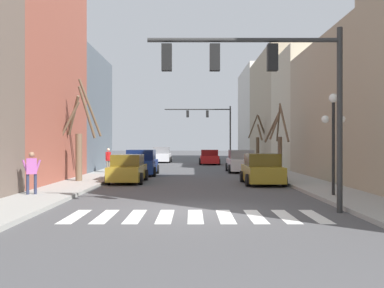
{
  "coord_description": "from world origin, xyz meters",
  "views": [
    {
      "loc": [
        -0.1,
        -14.51,
        2.19
      ],
      "look_at": [
        -0.15,
        29.39,
        2.12
      ],
      "focal_mm": 42.0,
      "sensor_mm": 36.0,
      "label": 1
    }
  ],
  "objects_px": {
    "street_lamp_right_corner": "(334,123)",
    "car_driving_toward_lane": "(210,158)",
    "street_tree_right_far": "(80,139)",
    "car_parked_left_far": "(242,162)",
    "pedestrian_near_right_corner": "(109,158)",
    "traffic_signal_far": "(212,121)",
    "car_parked_right_far": "(142,163)",
    "car_parked_left_mid": "(162,155)",
    "car_driving_away_lane": "(128,169)",
    "street_tree_right_near": "(279,142)",
    "car_parked_right_mid": "(263,170)",
    "pedestrian_on_right_sidewalk": "(32,169)",
    "street_tree_right_mid": "(259,142)",
    "traffic_signal_near": "(267,76)"
  },
  "relations": [
    {
      "from": "car_parked_left_far",
      "to": "car_driving_away_lane",
      "type": "bearing_deg",
      "value": 140.49
    },
    {
      "from": "car_driving_toward_lane",
      "to": "car_parked_left_mid",
      "type": "height_order",
      "value": "car_parked_left_mid"
    },
    {
      "from": "car_parked_right_mid",
      "to": "car_driving_toward_lane",
      "type": "bearing_deg",
      "value": 5.0
    },
    {
      "from": "traffic_signal_far",
      "to": "car_driving_toward_lane",
      "type": "distance_m",
      "value": 9.19
    },
    {
      "from": "car_parked_left_far",
      "to": "pedestrian_on_right_sidewalk",
      "type": "relative_size",
      "value": 2.52
    },
    {
      "from": "street_lamp_right_corner",
      "to": "traffic_signal_far",
      "type": "bearing_deg",
      "value": 95.06
    },
    {
      "from": "street_tree_right_near",
      "to": "car_parked_right_far",
      "type": "bearing_deg",
      "value": 169.18
    },
    {
      "from": "street_tree_right_far",
      "to": "street_lamp_right_corner",
      "type": "bearing_deg",
      "value": -30.38
    },
    {
      "from": "car_parked_right_far",
      "to": "car_driving_away_lane",
      "type": "xyz_separation_m",
      "value": [
        -0.12,
        -5.72,
        -0.08
      ]
    },
    {
      "from": "traffic_signal_near",
      "to": "traffic_signal_far",
      "type": "distance_m",
      "value": 40.38
    },
    {
      "from": "pedestrian_on_right_sidewalk",
      "to": "car_parked_left_mid",
      "type": "bearing_deg",
      "value": 63.82
    },
    {
      "from": "car_parked_left_mid",
      "to": "street_tree_right_mid",
      "type": "height_order",
      "value": "street_tree_right_mid"
    },
    {
      "from": "pedestrian_on_right_sidewalk",
      "to": "street_tree_right_mid",
      "type": "bearing_deg",
      "value": 42.66
    },
    {
      "from": "car_driving_toward_lane",
      "to": "car_driving_away_lane",
      "type": "height_order",
      "value": "car_driving_away_lane"
    },
    {
      "from": "street_tree_right_near",
      "to": "car_driving_away_lane",
      "type": "bearing_deg",
      "value": -156.67
    },
    {
      "from": "street_tree_right_near",
      "to": "traffic_signal_near",
      "type": "bearing_deg",
      "value": -102.36
    },
    {
      "from": "car_parked_left_far",
      "to": "street_tree_right_mid",
      "type": "height_order",
      "value": "street_tree_right_mid"
    },
    {
      "from": "car_parked_left_far",
      "to": "pedestrian_near_right_corner",
      "type": "xyz_separation_m",
      "value": [
        -9.64,
        -2.24,
        0.37
      ]
    },
    {
      "from": "street_tree_right_far",
      "to": "street_tree_right_mid",
      "type": "bearing_deg",
      "value": 57.21
    },
    {
      "from": "car_driving_away_lane",
      "to": "pedestrian_near_right_corner",
      "type": "bearing_deg",
      "value": 19.39
    },
    {
      "from": "street_tree_right_near",
      "to": "traffic_signal_far",
      "type": "bearing_deg",
      "value": 97.43
    },
    {
      "from": "car_parked_right_far",
      "to": "car_driving_toward_lane",
      "type": "xyz_separation_m",
      "value": [
        5.27,
        15.52,
        -0.09
      ]
    },
    {
      "from": "traffic_signal_far",
      "to": "car_parked_right_mid",
      "type": "xyz_separation_m",
      "value": [
        1.43,
        -30.52,
        -4.17
      ]
    },
    {
      "from": "street_lamp_right_corner",
      "to": "car_parked_left_mid",
      "type": "relative_size",
      "value": 0.87
    },
    {
      "from": "car_parked_left_mid",
      "to": "pedestrian_near_right_corner",
      "type": "distance_m",
      "value": 19.79
    },
    {
      "from": "car_driving_toward_lane",
      "to": "car_parked_left_far",
      "type": "bearing_deg",
      "value": -171.16
    },
    {
      "from": "car_parked_left_far",
      "to": "street_tree_right_far",
      "type": "height_order",
      "value": "street_tree_right_far"
    },
    {
      "from": "car_parked_right_far",
      "to": "street_tree_right_mid",
      "type": "relative_size",
      "value": 0.92
    },
    {
      "from": "traffic_signal_far",
      "to": "car_parked_left_far",
      "type": "xyz_separation_m",
      "value": [
        1.39,
        -20.52,
        -4.15
      ]
    },
    {
      "from": "traffic_signal_far",
      "to": "car_parked_left_mid",
      "type": "xyz_separation_m",
      "value": [
        -5.8,
        -3.13,
        -4.11
      ]
    },
    {
      "from": "car_driving_away_lane",
      "to": "car_parked_left_far",
      "type": "height_order",
      "value": "car_parked_left_far"
    },
    {
      "from": "car_driving_away_lane",
      "to": "car_parked_right_mid",
      "type": "xyz_separation_m",
      "value": [
        7.35,
        -1.13,
        0.03
      ]
    },
    {
      "from": "car_driving_away_lane",
      "to": "street_tree_right_near",
      "type": "relative_size",
      "value": 0.96
    },
    {
      "from": "car_parked_right_mid",
      "to": "street_lamp_right_corner",
      "type": "bearing_deg",
      "value": -163.79
    },
    {
      "from": "traffic_signal_near",
      "to": "street_lamp_right_corner",
      "type": "distance_m",
      "value": 4.98
    },
    {
      "from": "car_parked_left_mid",
      "to": "street_tree_right_far",
      "type": "xyz_separation_m",
      "value": [
        -2.69,
        -26.79,
        1.63
      ]
    },
    {
      "from": "traffic_signal_near",
      "to": "pedestrian_near_right_corner",
      "type": "distance_m",
      "value": 19.72
    },
    {
      "from": "street_lamp_right_corner",
      "to": "car_driving_toward_lane",
      "type": "xyz_separation_m",
      "value": [
        -3.79,
        28.67,
        -2.28
      ]
    },
    {
      "from": "street_lamp_right_corner",
      "to": "car_driving_away_lane",
      "type": "distance_m",
      "value": 12.02
    },
    {
      "from": "pedestrian_on_right_sidewalk",
      "to": "street_tree_right_near",
      "type": "bearing_deg",
      "value": 21.62
    },
    {
      "from": "car_driving_away_lane",
      "to": "pedestrian_on_right_sidewalk",
      "type": "distance_m",
      "value": 7.72
    },
    {
      "from": "pedestrian_near_right_corner",
      "to": "street_tree_right_far",
      "type": "height_order",
      "value": "street_tree_right_far"
    },
    {
      "from": "traffic_signal_far",
      "to": "car_parked_right_far",
      "type": "bearing_deg",
      "value": -103.78
    },
    {
      "from": "street_lamp_right_corner",
      "to": "pedestrian_near_right_corner",
      "type": "xyz_separation_m",
      "value": [
        -11.51,
        14.05,
        -1.84
      ]
    },
    {
      "from": "car_parked_right_mid",
      "to": "pedestrian_on_right_sidewalk",
      "type": "bearing_deg",
      "value": 120.73
    },
    {
      "from": "car_parked_right_mid",
      "to": "street_tree_right_near",
      "type": "height_order",
      "value": "street_tree_right_near"
    },
    {
      "from": "traffic_signal_near",
      "to": "pedestrian_on_right_sidewalk",
      "type": "relative_size",
      "value": 3.62
    },
    {
      "from": "car_parked_left_far",
      "to": "street_tree_right_near",
      "type": "bearing_deg",
      "value": -158.53
    },
    {
      "from": "traffic_signal_near",
      "to": "car_parked_left_mid",
      "type": "relative_size",
      "value": 1.34
    },
    {
      "from": "car_driving_away_lane",
      "to": "street_tree_right_far",
      "type": "height_order",
      "value": "street_tree_right_far"
    }
  ]
}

